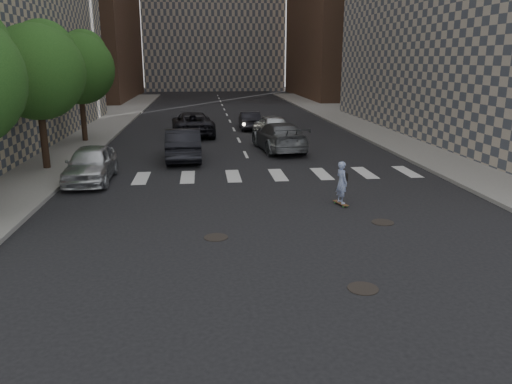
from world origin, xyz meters
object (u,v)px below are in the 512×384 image
(tree_c, at_px, (80,65))
(traffic_car_b, at_px, (279,136))
(traffic_car_a, at_px, (183,144))
(traffic_car_d, at_px, (271,126))
(silver_sedan, at_px, (91,164))
(skateboarder, at_px, (342,182))
(traffic_car_c, at_px, (193,124))
(tree_b, at_px, (38,68))
(traffic_car_e, at_px, (250,120))

(tree_c, xyz_separation_m, traffic_car_b, (11.44, -4.07, -3.85))
(traffic_car_a, bearing_deg, traffic_car_d, -130.26)
(silver_sedan, xyz_separation_m, traffic_car_d, (9.22, 11.36, 0.00))
(skateboarder, bearing_deg, traffic_car_c, 91.22)
(skateboarder, xyz_separation_m, traffic_car_d, (-0.29, 15.94, -0.07))
(tree_b, bearing_deg, silver_sedan, -45.51)
(traffic_car_b, distance_m, traffic_car_d, 4.94)
(tree_b, distance_m, skateboarder, 14.41)
(traffic_car_d, bearing_deg, traffic_car_e, -82.07)
(traffic_car_c, bearing_deg, traffic_car_a, 83.21)
(tree_b, relative_size, traffic_car_a, 1.34)
(silver_sedan, bearing_deg, traffic_car_c, 71.54)
(tree_c, xyz_separation_m, traffic_car_e, (10.62, 4.86, -4.00))
(silver_sedan, relative_size, traffic_car_a, 0.91)
(tree_b, distance_m, traffic_car_e, 17.15)
(tree_c, height_order, traffic_car_b, tree_c)
(skateboarder, bearing_deg, tree_b, 133.12)
(tree_b, distance_m, tree_c, 8.00)
(tree_c, xyz_separation_m, silver_sedan, (2.45, -10.50, -3.89))
(traffic_car_e, bearing_deg, traffic_car_d, 104.98)
(tree_c, relative_size, silver_sedan, 1.48)
(silver_sedan, relative_size, traffic_car_b, 0.81)
(tree_c, bearing_deg, traffic_car_c, 18.61)
(tree_b, relative_size, tree_c, 1.00)
(tree_b, height_order, skateboarder, tree_b)
(tree_b, distance_m, traffic_car_b, 12.69)
(tree_b, distance_m, traffic_car_c, 12.70)
(traffic_car_a, height_order, traffic_car_e, traffic_car_a)
(tree_c, bearing_deg, tree_b, -90.00)
(traffic_car_c, bearing_deg, silver_sedan, 67.90)
(tree_b, relative_size, traffic_car_b, 1.20)
(tree_c, relative_size, traffic_car_c, 1.15)
(traffic_car_c, relative_size, traffic_car_e, 1.45)
(tree_b, xyz_separation_m, traffic_car_c, (6.52, 10.19, -3.85))
(traffic_car_e, bearing_deg, traffic_car_a, 68.19)
(tree_c, bearing_deg, traffic_car_a, -44.88)
(tree_b, relative_size, traffic_car_e, 1.68)
(traffic_car_d, relative_size, traffic_car_e, 1.14)
(silver_sedan, height_order, traffic_car_e, silver_sedan)
(traffic_car_b, bearing_deg, tree_b, 12.66)
(tree_c, distance_m, traffic_car_b, 12.74)
(tree_c, bearing_deg, skateboarder, -51.56)
(traffic_car_c, height_order, traffic_car_d, traffic_car_c)
(traffic_car_b, distance_m, traffic_car_c, 7.97)
(tree_b, xyz_separation_m, skateboarder, (11.96, -7.07, -3.82))
(traffic_car_c, bearing_deg, tree_b, 53.06)
(tree_c, relative_size, traffic_car_a, 1.34)
(silver_sedan, xyz_separation_m, traffic_car_a, (3.71, 4.36, 0.05))
(traffic_car_c, xyz_separation_m, traffic_car_d, (5.15, -1.33, -0.03))
(traffic_car_d, xyz_separation_m, traffic_car_e, (-1.05, 4.00, -0.11))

